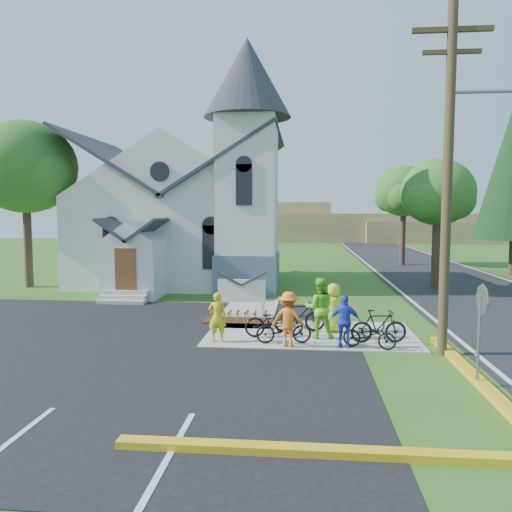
# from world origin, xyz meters

# --- Properties ---
(ground) EXTENTS (120.00, 120.00, 0.00)m
(ground) POSITION_xyz_m (0.00, 0.00, 0.00)
(ground) COLOR #35601B
(ground) RESTS_ON ground
(parking_lot) EXTENTS (20.00, 16.00, 0.02)m
(parking_lot) POSITION_xyz_m (-7.00, -2.00, 0.01)
(parking_lot) COLOR black
(parking_lot) RESTS_ON ground
(road) EXTENTS (8.00, 90.00, 0.02)m
(road) POSITION_xyz_m (10.00, 15.00, 0.01)
(road) COLOR black
(road) RESTS_ON ground
(sidewalk) EXTENTS (7.00, 4.00, 0.05)m
(sidewalk) POSITION_xyz_m (1.50, 0.50, 0.03)
(sidewalk) COLOR #9D998E
(sidewalk) RESTS_ON ground
(church) EXTENTS (12.35, 12.00, 13.00)m
(church) POSITION_xyz_m (-5.48, 12.48, 5.25)
(church) COLOR silver
(church) RESTS_ON ground
(church_sign) EXTENTS (2.20, 0.40, 1.70)m
(church_sign) POSITION_xyz_m (-1.20, 3.20, 1.03)
(church_sign) COLOR #9D998E
(church_sign) RESTS_ON ground
(flower_bed) EXTENTS (2.60, 1.10, 0.07)m
(flower_bed) POSITION_xyz_m (-1.20, 2.30, 0.04)
(flower_bed) COLOR #3B2010
(flower_bed) RESTS_ON ground
(utility_pole) EXTENTS (3.45, 0.28, 10.00)m
(utility_pole) POSITION_xyz_m (5.36, -1.50, 5.40)
(utility_pole) COLOR #453222
(utility_pole) RESTS_ON ground
(stop_sign) EXTENTS (0.11, 0.76, 2.48)m
(stop_sign) POSITION_xyz_m (5.43, -4.20, 1.78)
(stop_sign) COLOR gray
(stop_sign) RESTS_ON ground
(tree_lot_corner) EXTENTS (5.60, 5.60, 9.15)m
(tree_lot_corner) POSITION_xyz_m (-14.00, 10.00, 6.60)
(tree_lot_corner) COLOR #35251D
(tree_lot_corner) RESTS_ON ground
(tree_road_near) EXTENTS (4.00, 4.00, 7.05)m
(tree_road_near) POSITION_xyz_m (8.50, 12.00, 5.21)
(tree_road_near) COLOR #35251D
(tree_road_near) RESTS_ON ground
(tree_road_mid) EXTENTS (4.40, 4.40, 7.80)m
(tree_road_mid) POSITION_xyz_m (9.00, 24.00, 5.78)
(tree_road_mid) COLOR #35251D
(tree_road_mid) RESTS_ON ground
(distant_hills) EXTENTS (61.00, 10.00, 5.60)m
(distant_hills) POSITION_xyz_m (3.36, 56.33, 2.17)
(distant_hills) COLOR olive
(distant_hills) RESTS_ON ground
(cyclist_0) EXTENTS (0.58, 0.38, 1.58)m
(cyclist_0) POSITION_xyz_m (-1.47, -0.86, 0.84)
(cyclist_0) COLOR gold
(cyclist_0) RESTS_ON sidewalk
(bike_0) EXTENTS (1.80, 0.85, 0.91)m
(bike_0) POSITION_xyz_m (0.64, -0.85, 0.51)
(bike_0) COLOR black
(bike_0) RESTS_ON sidewalk
(cyclist_1) EXTENTS (0.97, 0.77, 1.98)m
(cyclist_1) POSITION_xyz_m (1.78, -0.04, 1.04)
(cyclist_1) COLOR #71DD29
(cyclist_1) RESTS_ON sidewalk
(bike_1) EXTENTS (1.87, 0.76, 1.09)m
(bike_1) POSITION_xyz_m (1.10, 0.73, 0.60)
(bike_1) COLOR black
(bike_1) RESTS_ON sidewalk
(cyclist_2) EXTENTS (0.99, 0.52, 1.61)m
(cyclist_2) POSITION_xyz_m (2.51, -1.18, 0.86)
(cyclist_2) COLOR blue
(cyclist_2) RESTS_ON sidewalk
(bike_2) EXTENTS (2.07, 1.12, 1.03)m
(bike_2) POSITION_xyz_m (0.30, -0.03, 0.57)
(bike_2) COLOR black
(bike_2) RESTS_ON sidewalk
(cyclist_3) EXTENTS (1.21, 0.88, 1.69)m
(cyclist_3) POSITION_xyz_m (0.81, -1.20, 0.90)
(cyclist_3) COLOR orange
(cyclist_3) RESTS_ON sidewalk
(bike_3) EXTENTS (1.82, 0.72, 1.06)m
(bike_3) POSITION_xyz_m (3.62, -0.53, 0.58)
(bike_3) COLOR black
(bike_3) RESTS_ON sidewalk
(cyclist_4) EXTENTS (0.94, 0.75, 1.69)m
(cyclist_4) POSITION_xyz_m (2.28, 0.81, 0.89)
(cyclist_4) COLOR #D3E72B
(cyclist_4) RESTS_ON sidewalk
(bike_4) EXTENTS (1.70, 1.01, 0.84)m
(bike_4) POSITION_xyz_m (3.24, -1.20, 0.47)
(bike_4) COLOR black
(bike_4) RESTS_ON sidewalk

